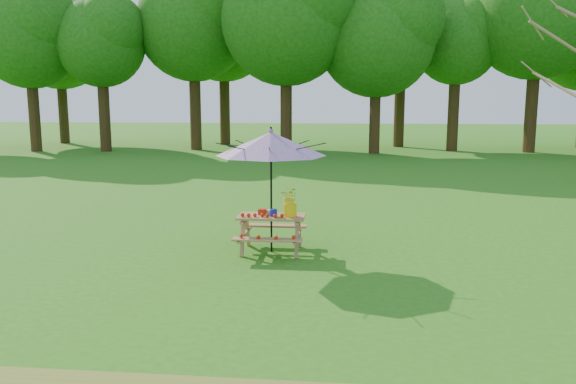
# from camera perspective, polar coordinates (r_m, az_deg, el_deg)

# --- Properties ---
(picnic_table) EXTENTS (1.20, 1.32, 0.67)m
(picnic_table) POSITION_cam_1_polar(r_m,az_deg,el_deg) (10.12, -1.70, -4.30)
(picnic_table) COLOR #8F5F40
(picnic_table) RESTS_ON ground
(patio_umbrella) EXTENTS (2.14, 2.14, 2.25)m
(patio_umbrella) POSITION_cam_1_polar(r_m,az_deg,el_deg) (9.87, -1.74, 4.90)
(patio_umbrella) COLOR black
(patio_umbrella) RESTS_ON ground
(produce_bins) EXTENTS (0.36, 0.36, 0.13)m
(produce_bins) POSITION_cam_1_polar(r_m,az_deg,el_deg) (10.07, -1.94, -2.06)
(produce_bins) COLOR red
(produce_bins) RESTS_ON picnic_table
(tomatoes_row) EXTENTS (0.77, 0.13, 0.07)m
(tomatoes_row) POSITION_cam_1_polar(r_m,az_deg,el_deg) (9.89, -2.70, -2.39)
(tomatoes_row) COLOR red
(tomatoes_row) RESTS_ON picnic_table
(flower_bucket) EXTENTS (0.37, 0.34, 0.52)m
(flower_bucket) POSITION_cam_1_polar(r_m,az_deg,el_deg) (9.91, 0.23, -0.90)
(flower_bucket) COLOR yellow
(flower_bucket) RESTS_ON picnic_table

